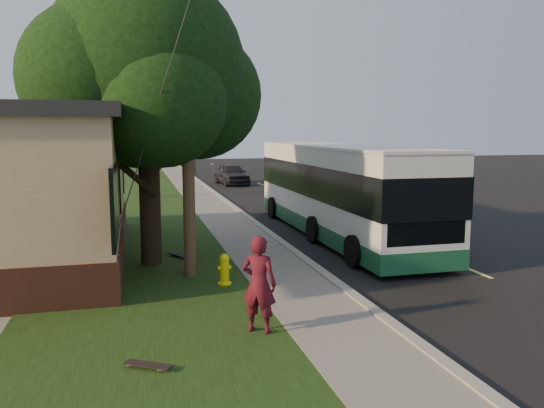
{
  "coord_description": "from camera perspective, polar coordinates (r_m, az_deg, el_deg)",
  "views": [
    {
      "loc": [
        -4.59,
        -12.06,
        3.65
      ],
      "look_at": [
        -0.61,
        3.19,
        1.5
      ],
      "focal_mm": 35.0,
      "sensor_mm": 36.0,
      "label": 1
    }
  ],
  "objects": [
    {
      "name": "sidewalk",
      "position": [
        22.64,
        -5.32,
        -1.44
      ],
      "size": [
        2.0,
        80.0,
        0.08
      ],
      "primitive_type": "cube",
      "color": "slate",
      "rests_on": "ground"
    },
    {
      "name": "skateboard_main",
      "position": [
        15.6,
        -10.05,
        -5.41
      ],
      "size": [
        0.54,
        0.78,
        0.07
      ],
      "color": "black",
      "rests_on": "grass_verge"
    },
    {
      "name": "ground",
      "position": [
        13.41,
        6.03,
        -8.07
      ],
      "size": [
        120.0,
        120.0,
        0.0
      ],
      "primitive_type": "plane",
      "color": "black",
      "rests_on": "ground"
    },
    {
      "name": "transit_bus",
      "position": [
        18.68,
        7.16,
        1.72
      ],
      "size": [
        2.72,
        11.79,
        3.19
      ],
      "color": "silver",
      "rests_on": "ground"
    },
    {
      "name": "distant_car",
      "position": [
        37.1,
        -4.38,
        3.25
      ],
      "size": [
        2.14,
        4.48,
        1.48
      ],
      "primitive_type": "imported",
      "rotation": [
        0.0,
        0.0,
        0.09
      ],
      "color": "black",
      "rests_on": "ground"
    },
    {
      "name": "leafy_tree",
      "position": [
        14.79,
        -13.3,
        13.45
      ],
      "size": [
        6.3,
        6.0,
        7.8
      ],
      "color": "black",
      "rests_on": "grass_verge"
    },
    {
      "name": "skateboard_spare",
      "position": [
        8.65,
        -13.22,
        -16.51
      ],
      "size": [
        0.74,
        0.56,
        0.07
      ],
      "color": "black",
      "rests_on": "grass_verge"
    },
    {
      "name": "curb",
      "position": [
        22.82,
        -2.84,
        -1.29
      ],
      "size": [
        0.25,
        80.0,
        0.12
      ],
      "primitive_type": "cube",
      "color": "gray",
      "rests_on": "ground"
    },
    {
      "name": "skateboarder",
      "position": [
        9.56,
        -1.42,
        -8.61
      ],
      "size": [
        0.77,
        0.7,
        1.77
      ],
      "primitive_type": "imported",
      "rotation": [
        0.0,
        0.0,
        2.58
      ],
      "color": "#4A0E1A",
      "rests_on": "grass_verge"
    },
    {
      "name": "bare_tree_near",
      "position": [
        30.12,
        -12.58,
        4.73
      ],
      "size": [
        1.38,
        1.21,
        4.31
      ],
      "color": "black",
      "rests_on": "grass_verge"
    },
    {
      "name": "dumpster",
      "position": [
        17.28,
        -26.63,
        -2.82
      ],
      "size": [
        1.71,
        1.45,
        1.36
      ],
      "color": "black",
      "rests_on": "building_lot"
    },
    {
      "name": "bare_tree_far",
      "position": [
        42.12,
        -12.51,
        5.35
      ],
      "size": [
        1.38,
        1.21,
        4.03
      ],
      "color": "black",
      "rests_on": "grass_verge"
    },
    {
      "name": "fire_hydrant",
      "position": [
        12.64,
        -5.13,
        -7.01
      ],
      "size": [
        0.32,
        0.32,
        0.74
      ],
      "color": "yellow",
      "rests_on": "grass_verge"
    },
    {
      "name": "road",
      "position": [
        23.95,
        6.57,
        -1.03
      ],
      "size": [
        8.0,
        80.0,
        0.01
      ],
      "primitive_type": "cube",
      "color": "black",
      "rests_on": "ground"
    },
    {
      "name": "grass_verge",
      "position": [
        22.35,
        -14.21,
        -1.78
      ],
      "size": [
        5.0,
        80.0,
        0.07
      ],
      "primitive_type": "cube",
      "color": "black",
      "rests_on": "ground"
    },
    {
      "name": "traffic_signal",
      "position": [
        46.34,
        -8.39,
        7.09
      ],
      "size": [
        0.18,
        0.22,
        5.5
      ],
      "color": "#2D2D30",
      "rests_on": "ground"
    },
    {
      "name": "utility_pole",
      "position": [
        13.15,
        -9.19,
        11.95
      ],
      "size": [
        2.86,
        3.21,
        9.07
      ],
      "color": "#473321",
      "rests_on": "ground"
    }
  ]
}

